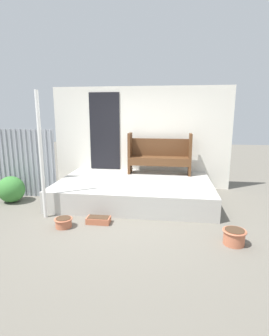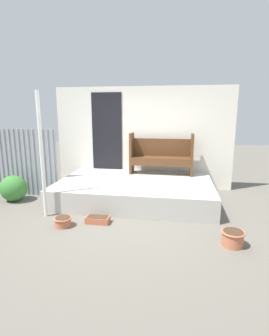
# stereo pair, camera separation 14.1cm
# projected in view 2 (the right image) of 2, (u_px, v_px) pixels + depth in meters

# --- Properties ---
(ground_plane) EXTENTS (24.00, 24.00, 0.00)m
(ground_plane) POSITION_uv_depth(u_px,v_px,m) (122.00, 218.00, 4.94)
(ground_plane) COLOR #666056
(porch_slab) EXTENTS (3.41, 2.23, 0.45)m
(porch_slab) POSITION_uv_depth(u_px,v_px,m) (135.00, 190.00, 5.96)
(porch_slab) COLOR #B2AFA8
(porch_slab) RESTS_ON ground_plane
(house_wall) EXTENTS (4.61, 0.08, 2.60)m
(house_wall) POSITION_uv_depth(u_px,v_px,m) (141.00, 138.00, 6.83)
(house_wall) COLOR white
(house_wall) RESTS_ON ground_plane
(support_post) EXTENTS (0.07, 0.07, 2.34)m
(support_post) POSITION_uv_depth(u_px,v_px,m) (42.00, 156.00, 4.81)
(support_post) COLOR white
(support_post) RESTS_ON ground_plane
(bench) EXTENTS (1.54, 0.42, 1.01)m
(bench) POSITION_uv_depth(u_px,v_px,m) (161.00, 154.00, 6.48)
(bench) COLOR #54331C
(bench) RESTS_ON porch_slab
(flower_pot_left) EXTENTS (0.32, 0.32, 0.17)m
(flower_pot_left) POSITION_uv_depth(u_px,v_px,m) (63.00, 221.00, 4.59)
(flower_pot_left) COLOR #B76647
(flower_pot_left) RESTS_ON ground_plane
(flower_pot_middle) EXTENTS (0.36, 0.36, 0.24)m
(flower_pot_middle) POSITION_uv_depth(u_px,v_px,m) (233.00, 238.00, 3.91)
(flower_pot_middle) COLOR #B76647
(flower_pot_middle) RESTS_ON ground_plane
(planter_box_rect) EXTENTS (0.42, 0.22, 0.12)m
(planter_box_rect) POSITION_uv_depth(u_px,v_px,m) (98.00, 220.00, 4.74)
(planter_box_rect) COLOR #B26042
(planter_box_rect) RESTS_ON ground_plane
(shrub_by_fence) EXTENTS (0.60, 0.54, 0.58)m
(shrub_by_fence) POSITION_uv_depth(u_px,v_px,m) (13.00, 188.00, 5.86)
(shrub_by_fence) COLOR #387A33
(shrub_by_fence) RESTS_ON ground_plane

